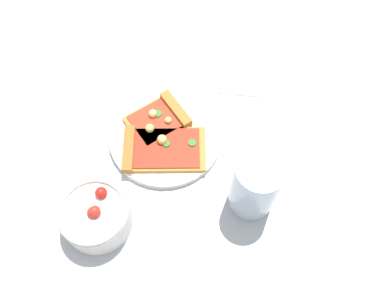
{
  "coord_description": "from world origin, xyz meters",
  "views": [
    {
      "loc": [
        0.32,
        0.2,
        0.7
      ],
      "look_at": [
        -0.0,
        0.05,
        0.03
      ],
      "focal_mm": 37.41,
      "sensor_mm": 36.0,
      "label": 1
    }
  ],
  "objects_px": {
    "pizza_slice_near": "(159,149)",
    "paper_napkin": "(242,66)",
    "soda_glass": "(255,186)",
    "pizza_slice_far": "(161,118)",
    "salad_bowl": "(96,216)",
    "plate": "(166,135)"
  },
  "relations": [
    {
      "from": "paper_napkin",
      "to": "plate",
      "type": "bearing_deg",
      "value": -16.74
    },
    {
      "from": "pizza_slice_near",
      "to": "soda_glass",
      "type": "distance_m",
      "value": 0.2
    },
    {
      "from": "salad_bowl",
      "to": "soda_glass",
      "type": "distance_m",
      "value": 0.28
    },
    {
      "from": "pizza_slice_near",
      "to": "paper_napkin",
      "type": "distance_m",
      "value": 0.28
    },
    {
      "from": "pizza_slice_near",
      "to": "paper_napkin",
      "type": "xyz_separation_m",
      "value": [
        -0.27,
        0.06,
        -0.02
      ]
    },
    {
      "from": "pizza_slice_near",
      "to": "salad_bowl",
      "type": "bearing_deg",
      "value": -11.17
    },
    {
      "from": "pizza_slice_near",
      "to": "paper_napkin",
      "type": "height_order",
      "value": "pizza_slice_near"
    },
    {
      "from": "salad_bowl",
      "to": "soda_glass",
      "type": "height_order",
      "value": "soda_glass"
    },
    {
      "from": "pizza_slice_far",
      "to": "salad_bowl",
      "type": "height_order",
      "value": "salad_bowl"
    },
    {
      "from": "plate",
      "to": "soda_glass",
      "type": "relative_size",
      "value": 1.64
    },
    {
      "from": "salad_bowl",
      "to": "pizza_slice_near",
      "type": "bearing_deg",
      "value": 168.83
    },
    {
      "from": "salad_bowl",
      "to": "soda_glass",
      "type": "bearing_deg",
      "value": 124.43
    },
    {
      "from": "plate",
      "to": "pizza_slice_near",
      "type": "relative_size",
      "value": 1.23
    },
    {
      "from": "plate",
      "to": "paper_napkin",
      "type": "distance_m",
      "value": 0.24
    },
    {
      "from": "pizza_slice_far",
      "to": "paper_napkin",
      "type": "xyz_separation_m",
      "value": [
        -0.21,
        0.09,
        -0.02
      ]
    },
    {
      "from": "soda_glass",
      "to": "paper_napkin",
      "type": "relative_size",
      "value": 0.87
    },
    {
      "from": "plate",
      "to": "salad_bowl",
      "type": "distance_m",
      "value": 0.21
    },
    {
      "from": "soda_glass",
      "to": "paper_napkin",
      "type": "distance_m",
      "value": 0.32
    },
    {
      "from": "soda_glass",
      "to": "pizza_slice_far",
      "type": "bearing_deg",
      "value": -108.62
    },
    {
      "from": "salad_bowl",
      "to": "paper_napkin",
      "type": "bearing_deg",
      "value": 167.61
    },
    {
      "from": "pizza_slice_far",
      "to": "salad_bowl",
      "type": "relative_size",
      "value": 1.16
    },
    {
      "from": "pizza_slice_far",
      "to": "paper_napkin",
      "type": "relative_size",
      "value": 0.88
    }
  ]
}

